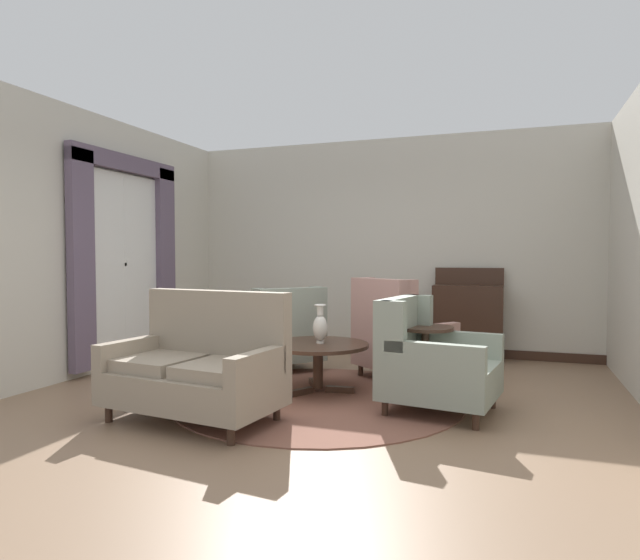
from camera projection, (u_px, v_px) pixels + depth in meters
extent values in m
plane|color=#896B51|center=(307.00, 408.00, 4.84)|extent=(8.60, 8.60, 0.00)
cube|color=beige|center=(385.00, 246.00, 7.67)|extent=(5.85, 0.08, 2.97)
cube|color=beige|center=(114.00, 244.00, 6.59)|extent=(0.08, 4.30, 2.97)
cube|color=#382319|center=(383.00, 347.00, 7.68)|extent=(5.69, 0.03, 0.12)
cylinder|color=brown|center=(318.00, 399.00, 5.12)|extent=(2.70, 2.70, 0.01)
cube|color=silver|center=(124.00, 264.00, 6.68)|extent=(0.03, 1.16, 2.12)
cube|color=white|center=(125.00, 264.00, 6.67)|extent=(0.02, 1.24, 2.20)
cube|color=white|center=(125.00, 264.00, 6.67)|extent=(0.02, 0.04, 2.12)
cube|color=white|center=(125.00, 264.00, 6.67)|extent=(0.02, 1.16, 0.04)
cube|color=#605166|center=(81.00, 261.00, 5.94)|extent=(0.10, 0.32, 2.42)
cube|color=#605166|center=(165.00, 260.00, 7.37)|extent=(0.10, 0.32, 2.42)
cube|color=#605166|center=(126.00, 164.00, 6.60)|extent=(0.10, 1.84, 0.20)
cylinder|color=#382319|center=(318.00, 345.00, 5.36)|extent=(1.00, 1.00, 0.04)
cylinder|color=#382319|center=(318.00, 367.00, 5.37)|extent=(0.10, 0.10, 0.41)
cube|color=#382319|center=(340.00, 390.00, 5.33)|extent=(0.29, 0.09, 0.07)
cube|color=#382319|center=(314.00, 384.00, 5.60)|extent=(0.20, 0.27, 0.07)
cube|color=#382319|center=(301.00, 393.00, 5.24)|extent=(0.19, 0.27, 0.07)
cylinder|color=beige|center=(320.00, 342.00, 5.36)|extent=(0.08, 0.08, 0.02)
ellipsoid|color=beige|center=(320.00, 328.00, 5.35)|extent=(0.15, 0.15, 0.25)
cylinder|color=beige|center=(320.00, 310.00, 5.35)|extent=(0.06, 0.06, 0.10)
torus|color=beige|center=(320.00, 305.00, 5.34)|extent=(0.12, 0.12, 0.02)
cube|color=gray|center=(193.00, 388.00, 4.42)|extent=(1.49, 0.95, 0.27)
cube|color=gray|center=(217.00, 328.00, 4.69)|extent=(1.41, 0.31, 0.64)
cube|color=gray|center=(160.00, 363.00, 4.52)|extent=(0.63, 0.65, 0.10)
cube|color=gray|center=(221.00, 370.00, 4.24)|extent=(0.63, 0.65, 0.10)
cube|color=gray|center=(129.00, 353.00, 4.65)|extent=(0.19, 0.70, 0.22)
cube|color=gray|center=(256.00, 366.00, 4.08)|extent=(0.19, 0.70, 0.22)
cylinder|color=#382319|center=(109.00, 413.00, 4.42)|extent=(0.06, 0.06, 0.14)
cylinder|color=#382319|center=(231.00, 435.00, 3.88)|extent=(0.06, 0.06, 0.14)
cylinder|color=#382319|center=(163.00, 396.00, 4.98)|extent=(0.06, 0.06, 0.14)
cylinder|color=#382319|center=(277.00, 413.00, 4.44)|extent=(0.06, 0.06, 0.14)
cube|color=tan|center=(405.00, 352.00, 6.01)|extent=(1.17, 1.18, 0.30)
cube|color=tan|center=(379.00, 310.00, 5.79)|extent=(0.73, 0.61, 0.66)
cube|color=tan|center=(408.00, 304.00, 5.54)|extent=(0.20, 0.22, 0.50)
cube|color=tan|center=(365.00, 300.00, 6.13)|extent=(0.20, 0.22, 0.50)
cube|color=tan|center=(431.00, 333.00, 5.73)|extent=(0.55, 0.67, 0.18)
cube|color=tan|center=(387.00, 326.00, 6.32)|extent=(0.55, 0.67, 0.18)
cylinder|color=#382319|center=(449.00, 373.00, 5.94)|extent=(0.06, 0.06, 0.14)
cylinder|color=#382319|center=(409.00, 363.00, 6.48)|extent=(0.06, 0.06, 0.14)
cylinder|color=#382319|center=(399.00, 381.00, 5.55)|extent=(0.06, 0.06, 0.14)
cylinder|color=#382319|center=(361.00, 370.00, 6.10)|extent=(0.06, 0.06, 0.14)
cube|color=gray|center=(279.00, 345.00, 6.46)|extent=(1.18, 1.18, 0.30)
cube|color=gray|center=(292.00, 312.00, 6.13)|extent=(0.65, 0.72, 0.55)
cube|color=gray|center=(317.00, 304.00, 6.39)|extent=(0.22, 0.21, 0.42)
cube|color=gray|center=(259.00, 307.00, 6.03)|extent=(0.22, 0.21, 0.42)
cube|color=gray|center=(305.00, 322.00, 6.67)|extent=(0.62, 0.56, 0.19)
cube|color=gray|center=(249.00, 326.00, 6.31)|extent=(0.62, 0.56, 0.19)
cylinder|color=#382319|center=(292.00, 357.00, 6.93)|extent=(0.06, 0.06, 0.14)
cylinder|color=#382319|center=(242.00, 361.00, 6.60)|extent=(0.06, 0.06, 0.14)
cylinder|color=#382319|center=(318.00, 366.00, 6.33)|extent=(0.06, 0.06, 0.14)
cylinder|color=#382319|center=(265.00, 372.00, 6.01)|extent=(0.06, 0.06, 0.14)
cube|color=gray|center=(441.00, 379.00, 4.69)|extent=(1.02, 0.97, 0.29)
cube|color=gray|center=(398.00, 328.00, 4.85)|extent=(0.26, 0.86, 0.55)
cube|color=gray|center=(393.00, 326.00, 4.47)|extent=(0.21, 0.13, 0.42)
cube|color=gray|center=(421.00, 317.00, 5.14)|extent=(0.21, 0.13, 0.42)
cube|color=gray|center=(434.00, 357.00, 4.32)|extent=(0.81, 0.22, 0.22)
cube|color=gray|center=(457.00, 344.00, 4.99)|extent=(0.81, 0.22, 0.22)
cylinder|color=#382319|center=(476.00, 421.00, 4.22)|extent=(0.06, 0.06, 0.14)
cylinder|color=#382319|center=(493.00, 400.00, 4.83)|extent=(0.06, 0.06, 0.14)
cylinder|color=#382319|center=(385.00, 408.00, 4.57)|extent=(0.06, 0.06, 0.14)
cylinder|color=#382319|center=(411.00, 390.00, 5.18)|extent=(0.06, 0.06, 0.14)
cylinder|color=#382319|center=(425.00, 328.00, 5.02)|extent=(0.52, 0.52, 0.03)
cylinder|color=#382319|center=(425.00, 366.00, 5.04)|extent=(0.07, 0.07, 0.67)
cylinder|color=#382319|center=(425.00, 399.00, 5.05)|extent=(0.34, 0.34, 0.04)
cube|color=#382319|center=(468.00, 319.00, 7.04)|extent=(0.87, 0.36, 0.87)
cube|color=#382319|center=(469.00, 276.00, 7.17)|extent=(0.87, 0.04, 0.22)
cube|color=#382319|center=(436.00, 356.00, 7.06)|extent=(0.06, 0.06, 0.10)
cube|color=#382319|center=(498.00, 360.00, 6.81)|extent=(0.06, 0.06, 0.10)
cube|color=#382319|center=(438.00, 353.00, 7.31)|extent=(0.06, 0.06, 0.10)
cube|color=#382319|center=(499.00, 356.00, 7.05)|extent=(0.06, 0.06, 0.10)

